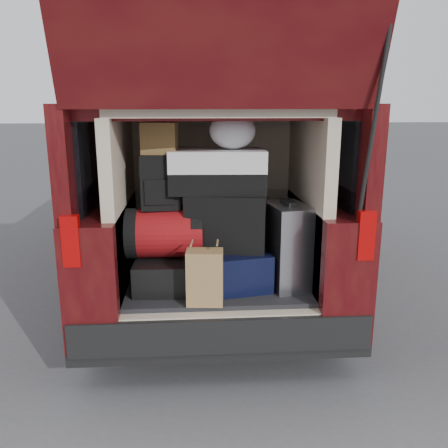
{
  "coord_description": "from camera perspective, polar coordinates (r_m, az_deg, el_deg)",
  "views": [
    {
      "loc": [
        -0.17,
        -2.98,
        1.79
      ],
      "look_at": [
        0.05,
        0.2,
        0.97
      ],
      "focal_mm": 38.0,
      "sensor_mm": 36.0,
      "label": 1
    }
  ],
  "objects": [
    {
      "name": "ground",
      "position": [
        3.48,
        -0.65,
        -16.5
      ],
      "size": [
        80.0,
        80.0,
        0.0
      ],
      "primitive_type": "plane",
      "color": "#3E3E41",
      "rests_on": "ground"
    },
    {
      "name": "minivan",
      "position": [
        4.91,
        -1.96,
        4.16
      ],
      "size": [
        1.9,
        5.35,
        2.77
      ],
      "color": "black",
      "rests_on": "ground"
    },
    {
      "name": "load_floor",
      "position": [
        3.59,
        -0.93,
        -10.47
      ],
      "size": [
        1.24,
        1.05,
        0.55
      ],
      "primitive_type": "cube",
      "color": "black",
      "rests_on": "ground"
    },
    {
      "name": "black_hardshell",
      "position": [
        3.32,
        -7.17,
        -5.62
      ],
      "size": [
        0.4,
        0.53,
        0.21
      ],
      "primitive_type": "cube",
      "rotation": [
        0.0,
        0.0,
        -0.04
      ],
      "color": "black",
      "rests_on": "load_floor"
    },
    {
      "name": "navy_hardshell",
      "position": [
        3.34,
        0.41,
        -4.91
      ],
      "size": [
        0.59,
        0.67,
        0.26
      ],
      "primitive_type": "cube",
      "rotation": [
        0.0,
        0.0,
        0.18
      ],
      "color": "black",
      "rests_on": "load_floor"
    },
    {
      "name": "silver_roller",
      "position": [
        3.27,
        7.62,
        -2.61
      ],
      "size": [
        0.3,
        0.42,
        0.57
      ],
      "primitive_type": "cube",
      "rotation": [
        0.0,
        0.0,
        0.17
      ],
      "color": "white",
      "rests_on": "load_floor"
    },
    {
      "name": "kraft_bag",
      "position": [
        2.98,
        -2.32,
        -6.43
      ],
      "size": [
        0.24,
        0.16,
        0.35
      ],
      "primitive_type": "cube",
      "rotation": [
        0.0,
        0.0,
        -0.09
      ],
      "color": "#A4834A",
      "rests_on": "load_floor"
    },
    {
      "name": "red_duffel",
      "position": [
        3.25,
        -7.12,
        -1.08
      ],
      "size": [
        0.52,
        0.35,
        0.33
      ],
      "primitive_type": "cube",
      "rotation": [
        0.0,
        0.0,
        -0.02
      ],
      "color": "maroon",
      "rests_on": "black_hardshell"
    },
    {
      "name": "black_soft_case",
      "position": [
        3.23,
        0.3,
        0.39
      ],
      "size": [
        0.58,
        0.41,
        0.38
      ],
      "primitive_type": "cube",
      "rotation": [
        0.0,
        0.0,
        -0.19
      ],
      "color": "black",
      "rests_on": "navy_hardshell"
    },
    {
      "name": "backpack",
      "position": [
        3.19,
        -7.74,
        5.04
      ],
      "size": [
        0.27,
        0.18,
        0.37
      ],
      "primitive_type": "cube",
      "rotation": [
        0.0,
        0.0,
        0.08
      ],
      "color": "black",
      "rests_on": "red_duffel"
    },
    {
      "name": "twotone_duffel",
      "position": [
        3.21,
        -0.79,
        6.39
      ],
      "size": [
        0.66,
        0.36,
        0.29
      ],
      "primitive_type": "cube",
      "rotation": [
        0.0,
        0.0,
        -0.05
      ],
      "color": "silver",
      "rests_on": "black_soft_case"
    },
    {
      "name": "grocery_sack_lower",
      "position": [
        3.18,
        -7.73,
        10.22
      ],
      "size": [
        0.25,
        0.21,
        0.2
      ],
      "primitive_type": "cube",
      "rotation": [
        0.0,
        0.0,
        -0.12
      ],
      "color": "brown",
      "rests_on": "backpack"
    },
    {
      "name": "plastic_bag_center",
      "position": [
        3.19,
        1.04,
        11.17
      ],
      "size": [
        0.36,
        0.34,
        0.25
      ],
      "primitive_type": "ellipsoid",
      "rotation": [
        0.0,
        0.0,
        0.19
      ],
      "color": "white",
      "rests_on": "twotone_duffel"
    }
  ]
}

